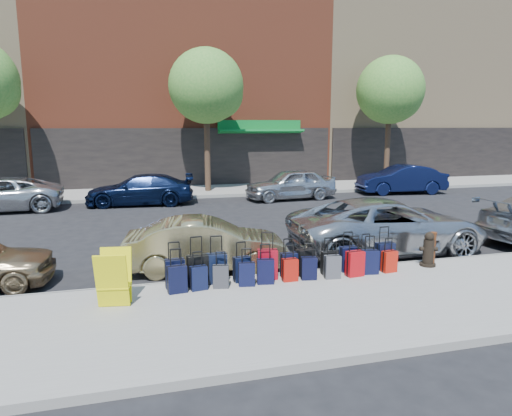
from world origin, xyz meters
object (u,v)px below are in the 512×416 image
object	(u,v)px
suitcase_front_5	(289,265)
car_near_1	(207,245)
car_far_2	(290,184)
tree_center	(209,88)
car_far_3	(401,179)
car_near_2	(387,226)
display_rack	(114,279)
fire_hydrant	(428,250)
bollard	(433,248)
car_far_1	(140,190)
tree_right	(392,92)

from	to	relation	value
suitcase_front_5	car_near_1	xyz separation A→B (m)	(-1.65, 1.42, 0.22)
car_far_2	tree_center	bearing A→B (deg)	-135.62
car_far_3	car_near_2	bearing A→B (deg)	-27.75
display_rack	car_near_2	distance (m)	7.66
tree_center	suitcase_front_5	size ratio (longest dim) A/B	8.18
fire_hydrant	bollard	size ratio (longest dim) A/B	1.02
car_near_2	car_far_1	size ratio (longest dim) A/B	1.16
tree_center	car_far_2	xyz separation A→B (m)	(3.41, -2.97, -4.66)
tree_right	fire_hydrant	size ratio (longest dim) A/B	8.57
tree_center	car_near_1	distance (m)	13.92
tree_right	suitcase_front_5	bearing A→B (deg)	-127.74
bollard	display_rack	bearing A→B (deg)	-175.24
car_near_2	car_far_2	world-z (taller)	car_near_2
fire_hydrant	car_far_1	distance (m)	13.46
fire_hydrant	car_near_1	bearing A→B (deg)	-179.40
car_near_2	car_far_1	world-z (taller)	car_near_2
suitcase_front_5	car_far_3	distance (m)	15.56
bollard	car_far_3	world-z (taller)	car_far_3
fire_hydrant	car_far_1	size ratio (longest dim) A/B	0.18
suitcase_front_5	car_near_1	world-z (taller)	car_near_1
tree_center	car_far_1	size ratio (longest dim) A/B	1.53
car_near_2	car_far_1	distance (m)	11.88
fire_hydrant	car_near_1	size ratio (longest dim) A/B	0.22
tree_center	fire_hydrant	xyz separation A→B (m)	(2.99, -14.40, -4.87)
display_rack	car_far_2	world-z (taller)	car_far_2
display_rack	car_far_1	world-z (taller)	car_far_1
tree_right	suitcase_front_5	size ratio (longest dim) A/B	8.18
car_near_1	tree_right	bearing A→B (deg)	-37.35
bollard	car_far_2	bearing A→B (deg)	88.52
car_near_1	car_near_2	xyz separation A→B (m)	(5.16, 0.31, 0.12)
car_far_3	tree_center	bearing A→B (deg)	-98.70
fire_hydrant	bollard	bearing A→B (deg)	22.29
car_near_2	tree_center	bearing A→B (deg)	14.74
car_near_2	suitcase_front_5	bearing A→B (deg)	117.74
fire_hydrant	car_near_2	size ratio (longest dim) A/B	0.15
suitcase_front_5	car_far_2	distance (m)	12.02
car_far_2	car_near_2	bearing A→B (deg)	-7.44
bollard	car_near_1	world-z (taller)	car_near_1
display_rack	car_far_2	distance (m)	14.31
suitcase_front_5	car_far_3	xyz separation A→B (m)	(10.27, 11.68, 0.32)
fire_hydrant	bollard	world-z (taller)	fire_hydrant
tree_center	car_far_3	bearing A→B (deg)	-15.12
tree_right	tree_center	bearing A→B (deg)	180.00
car_near_1	car_far_3	distance (m)	15.73
display_rack	car_near_2	world-z (taller)	car_near_2
tree_center	tree_right	world-z (taller)	same
suitcase_front_5	fire_hydrant	bearing A→B (deg)	-5.70
car_far_3	tree_right	bearing A→B (deg)	169.46
tree_center	car_far_3	world-z (taller)	tree_center
display_rack	car_far_2	size ratio (longest dim) A/B	0.24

